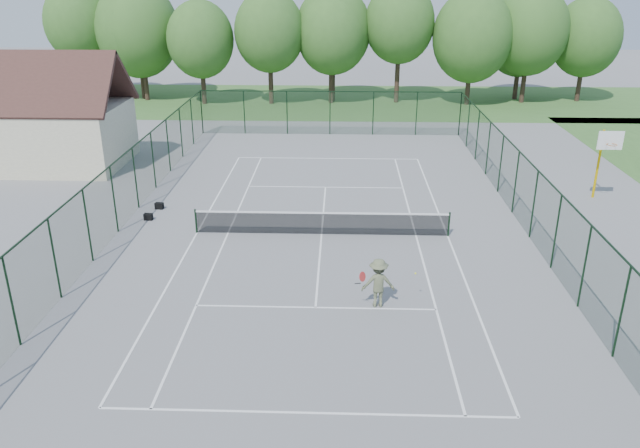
{
  "coord_description": "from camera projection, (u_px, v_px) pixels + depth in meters",
  "views": [
    {
      "loc": [
        0.8,
        -25.05,
        10.7
      ],
      "look_at": [
        0.0,
        -2.0,
        1.3
      ],
      "focal_mm": 35.0,
      "sensor_mm": 36.0,
      "label": 1
    }
  ],
  "objects": [
    {
      "name": "fence_enclosure",
      "position": [
        322.0,
        201.0,
        26.66
      ],
      "size": [
        18.05,
        36.05,
        3.02
      ],
      "color": "#1C3922",
      "rests_on": "ground"
    },
    {
      "name": "tennis_net",
      "position": [
        322.0,
        222.0,
        27.03
      ],
      "size": [
        11.08,
        0.08,
        1.1
      ],
      "color": "black",
      "rests_on": "ground"
    },
    {
      "name": "ground",
      "position": [
        322.0,
        234.0,
        27.25
      ],
      "size": [
        140.0,
        140.0,
        0.0
      ],
      "primitive_type": "plane",
      "color": "gray",
      "rests_on": "ground"
    },
    {
      "name": "sports_bag_a",
      "position": [
        148.0,
        217.0,
        28.76
      ],
      "size": [
        0.4,
        0.26,
        0.31
      ],
      "primitive_type": "cube",
      "rotation": [
        0.0,
        0.0,
        -0.08
      ],
      "color": "black",
      "rests_on": "ground"
    },
    {
      "name": "basketball_goal",
      "position": [
        605.0,
        151.0,
        30.25
      ],
      "size": [
        1.2,
        1.43,
        3.65
      ],
      "color": "#D6A802",
      "rests_on": "ground"
    },
    {
      "name": "grass_far",
      "position": [
        333.0,
        101.0,
        55.01
      ],
      "size": [
        80.0,
        16.0,
        0.01
      ],
      "primitive_type": "cube",
      "color": "#457633",
      "rests_on": "ground"
    },
    {
      "name": "court_lines",
      "position": [
        322.0,
        234.0,
        27.24
      ],
      "size": [
        11.05,
        23.85,
        0.01
      ],
      "color": "white",
      "rests_on": "ground"
    },
    {
      "name": "sports_bag_b",
      "position": [
        159.0,
        206.0,
        30.1
      ],
      "size": [
        0.43,
        0.3,
        0.31
      ],
      "primitive_type": "cube",
      "rotation": [
        0.0,
        0.0,
        -0.16
      ],
      "color": "black",
      "rests_on": "ground"
    },
    {
      "name": "tennis_player",
      "position": [
        378.0,
        283.0,
        21.12
      ],
      "size": [
        2.19,
        0.94,
        1.75
      ],
      "color": "#606648",
      "rests_on": "ground"
    },
    {
      "name": "tree_line_far",
      "position": [
        333.0,
        30.0,
        52.75
      ],
      "size": [
        39.4,
        6.4,
        9.7
      ],
      "color": "#3C2A20",
      "rests_on": "ground"
    },
    {
      "name": "utility_building",
      "position": [
        50.0,
        113.0,
        35.84
      ],
      "size": [
        8.6,
        6.27,
        6.63
      ],
      "color": "beige",
      "rests_on": "ground"
    }
  ]
}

